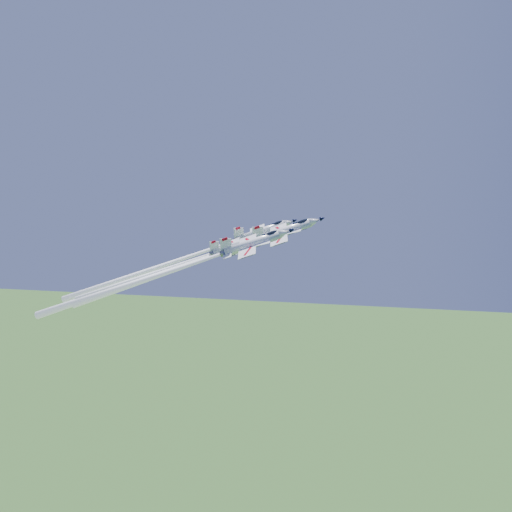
% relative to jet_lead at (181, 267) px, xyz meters
% --- Properties ---
extents(jet_lead, '(49.89, 19.82, 49.95)m').
position_rel_jet_lead_xyz_m(jet_lead, '(0.00, 0.00, 0.00)').
color(jet_lead, white).
extents(jet_left, '(43.36, 16.76, 41.90)m').
position_rel_jet_lead_xyz_m(jet_left, '(-2.22, 7.24, 0.36)').
color(jet_left, white).
extents(jet_right, '(37.02, 13.18, 32.07)m').
position_rel_jet_lead_xyz_m(jet_right, '(4.06, -8.95, 1.89)').
color(jet_right, white).
extents(jet_slot, '(34.84, 12.76, 31.37)m').
position_rel_jet_lead_xyz_m(jet_slot, '(-1.33, 0.14, 0.04)').
color(jet_slot, white).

